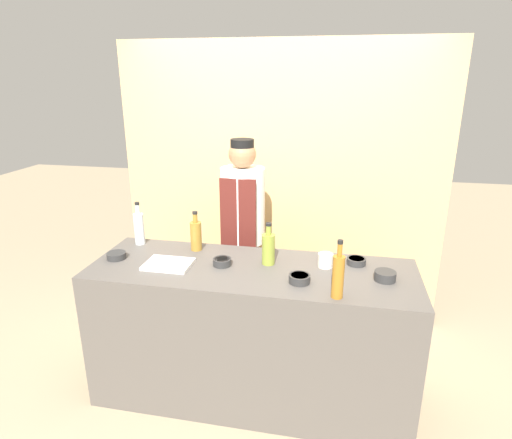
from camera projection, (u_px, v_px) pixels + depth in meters
ground_plane at (252, 391)px, 3.01m from camera, size 14.00×14.00×0.00m
cabinet_wall at (280, 185)px, 3.77m from camera, size 2.78×0.18×2.40m
counter at (252, 333)px, 2.86m from camera, size 2.08×0.70×0.95m
sauce_bowl_purple at (356, 261)px, 2.76m from camera, size 0.12×0.12×0.04m
sauce_bowl_white at (385, 275)px, 2.54m from camera, size 0.13×0.13×0.06m
sauce_bowl_orange at (116, 255)px, 2.85m from camera, size 0.13×0.13×0.04m
sauce_bowl_brown at (222, 261)px, 2.75m from camera, size 0.12×0.12×0.05m
sauce_bowl_green at (300, 278)px, 2.52m from camera, size 0.13×0.13×0.05m
cutting_board at (168, 264)px, 2.75m from camera, size 0.30×0.22×0.02m
bottle_vinegar at (196, 235)px, 2.97m from camera, size 0.08×0.08×0.28m
bottle_clear at (139, 228)px, 3.08m from camera, size 0.07×0.07×0.31m
bottle_oil at (268, 248)px, 2.74m from camera, size 0.08×0.08×0.28m
bottle_amber at (338, 275)px, 2.31m from camera, size 0.07×0.07×0.34m
cup_cream at (325, 260)px, 2.72m from camera, size 0.09×0.09×0.09m
chef_center at (243, 235)px, 3.41m from camera, size 0.34×0.34×1.66m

